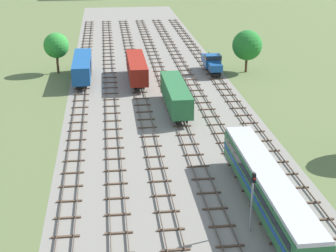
{
  "coord_description": "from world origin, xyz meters",
  "views": [
    {
      "loc": [
        -7.07,
        -21.43,
        24.54
      ],
      "look_at": [
        0.0,
        37.11,
        1.5
      ],
      "focal_mm": 55.66,
      "sensor_mm": 36.0,
      "label": 1
    }
  ],
  "objects_px": {
    "freight_boxcar_centre_near": "(176,94)",
    "freight_boxcar_centre_left_mid": "(137,67)",
    "shunter_loco_right_far": "(212,62)",
    "freight_boxcar_far_left_midfar": "(82,66)",
    "passenger_coach_centre_right_nearest": "(268,187)",
    "signal_post_nearest": "(252,194)"
  },
  "relations": [
    {
      "from": "freight_boxcar_centre_near",
      "to": "passenger_coach_centre_right_nearest",
      "type": "bearing_deg",
      "value": -81.03
    },
    {
      "from": "shunter_loco_right_far",
      "to": "freight_boxcar_centre_left_mid",
      "type": "bearing_deg",
      "value": -163.95
    },
    {
      "from": "freight_boxcar_centre_near",
      "to": "freight_boxcar_centre_left_mid",
      "type": "distance_m",
      "value": 15.64
    },
    {
      "from": "freight_boxcar_far_left_midfar",
      "to": "freight_boxcar_centre_near",
      "type": "bearing_deg",
      "value": -51.34
    },
    {
      "from": "freight_boxcar_centre_near",
      "to": "freight_boxcar_centre_left_mid",
      "type": "bearing_deg",
      "value": 106.56
    },
    {
      "from": "passenger_coach_centre_right_nearest",
      "to": "signal_post_nearest",
      "type": "height_order",
      "value": "signal_post_nearest"
    },
    {
      "from": "signal_post_nearest",
      "to": "passenger_coach_centre_right_nearest",
      "type": "bearing_deg",
      "value": 51.93
    },
    {
      "from": "passenger_coach_centre_right_nearest",
      "to": "shunter_loco_right_far",
      "type": "distance_m",
      "value": 47.25
    },
    {
      "from": "passenger_coach_centre_right_nearest",
      "to": "freight_boxcar_far_left_midfar",
      "type": "xyz_separation_m",
      "value": [
        -17.82,
        44.92,
        -0.16
      ]
    },
    {
      "from": "passenger_coach_centre_right_nearest",
      "to": "freight_boxcar_centre_left_mid",
      "type": "relative_size",
      "value": 1.57
    },
    {
      "from": "shunter_loco_right_far",
      "to": "signal_post_nearest",
      "type": "distance_m",
      "value": 50.35
    },
    {
      "from": "freight_boxcar_centre_left_mid",
      "to": "shunter_loco_right_far",
      "type": "xyz_separation_m",
      "value": [
        13.37,
        3.85,
        -0.44
      ]
    },
    {
      "from": "passenger_coach_centre_right_nearest",
      "to": "freight_boxcar_centre_near",
      "type": "xyz_separation_m",
      "value": [
        -4.45,
        28.2,
        -0.16
      ]
    },
    {
      "from": "freight_boxcar_centre_near",
      "to": "shunter_loco_right_far",
      "type": "height_order",
      "value": "freight_boxcar_centre_near"
    },
    {
      "from": "shunter_loco_right_far",
      "to": "passenger_coach_centre_right_nearest",
      "type": "bearing_deg",
      "value": -95.41
    },
    {
      "from": "freight_boxcar_far_left_midfar",
      "to": "freight_boxcar_centre_left_mid",
      "type": "bearing_deg",
      "value": -10.94
    },
    {
      "from": "freight_boxcar_far_left_midfar",
      "to": "passenger_coach_centre_right_nearest",
      "type": "bearing_deg",
      "value": -68.36
    },
    {
      "from": "signal_post_nearest",
      "to": "freight_boxcar_centre_near",
      "type": "bearing_deg",
      "value": 94.09
    },
    {
      "from": "freight_boxcar_centre_left_mid",
      "to": "signal_post_nearest",
      "type": "xyz_separation_m",
      "value": [
        6.68,
        -46.04,
        1.12
      ]
    },
    {
      "from": "shunter_loco_right_far",
      "to": "freight_boxcar_far_left_midfar",
      "type": "bearing_deg",
      "value": -174.56
    },
    {
      "from": "freight_boxcar_centre_left_mid",
      "to": "shunter_loco_right_far",
      "type": "relative_size",
      "value": 1.65
    },
    {
      "from": "passenger_coach_centre_right_nearest",
      "to": "freight_boxcar_centre_near",
      "type": "bearing_deg",
      "value": 98.97
    }
  ]
}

